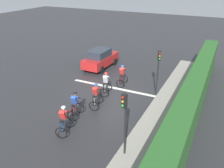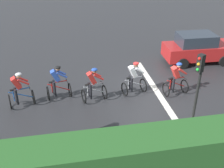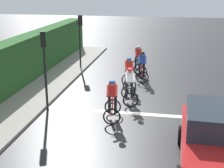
% 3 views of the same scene
% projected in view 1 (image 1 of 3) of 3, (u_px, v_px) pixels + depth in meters
% --- Properties ---
extents(ground_plane, '(80.00, 80.00, 0.00)m').
position_uv_depth(ground_plane, '(111.00, 90.00, 18.33)').
color(ground_plane, '#28282B').
extents(sidewalk_kerb, '(2.80, 21.94, 0.12)m').
position_uv_depth(sidewalk_kerb, '(168.00, 116.00, 14.75)').
color(sidewalk_kerb, gray).
rests_on(sidewalk_kerb, ground).
extents(stone_wall_low, '(0.44, 21.94, 0.56)m').
position_uv_depth(stone_wall_low, '(183.00, 117.00, 14.30)').
color(stone_wall_low, tan).
rests_on(stone_wall_low, ground).
extents(hedge_wall, '(1.10, 21.94, 2.45)m').
position_uv_depth(hedge_wall, '(190.00, 104.00, 13.79)').
color(hedge_wall, '#265623').
rests_on(hedge_wall, ground).
extents(road_marking_stop_line, '(7.00, 0.30, 0.01)m').
position_uv_depth(road_marking_stop_line, '(113.00, 88.00, 18.63)').
color(road_marking_stop_line, silver).
rests_on(road_marking_stop_line, ground).
extents(cyclist_lead, '(0.91, 1.21, 1.66)m').
position_uv_depth(cyclist_lead, '(64.00, 121.00, 12.97)').
color(cyclist_lead, black).
rests_on(cyclist_lead, ground).
extents(cyclist_second, '(0.84, 1.17, 1.66)m').
position_uv_depth(cyclist_second, '(75.00, 106.00, 14.48)').
color(cyclist_second, black).
rests_on(cyclist_second, ground).
extents(cyclist_mid, '(0.89, 1.20, 1.66)m').
position_uv_depth(cyclist_mid, '(96.00, 96.00, 15.58)').
color(cyclist_mid, black).
rests_on(cyclist_mid, ground).
extents(cyclist_fourth, '(0.90, 1.20, 1.66)m').
position_uv_depth(cyclist_fourth, '(106.00, 84.00, 17.32)').
color(cyclist_fourth, black).
rests_on(cyclist_fourth, ground).
extents(cyclist_trailing, '(0.83, 1.17, 1.66)m').
position_uv_depth(cyclist_trailing, '(122.00, 76.00, 18.74)').
color(cyclist_trailing, black).
rests_on(cyclist_trailing, ground).
extents(car_red, '(1.99, 4.15, 1.76)m').
position_uv_depth(car_red, '(100.00, 59.00, 22.36)').
color(car_red, '#B21E1E').
rests_on(car_red, ground).
extents(traffic_light_near_crossing, '(0.27, 0.29, 3.34)m').
position_uv_depth(traffic_light_near_crossing, '(158.00, 67.00, 16.54)').
color(traffic_light_near_crossing, black).
rests_on(traffic_light_near_crossing, ground).
extents(traffic_light_far_junction, '(0.26, 0.30, 3.34)m').
position_uv_depth(traffic_light_far_junction, '(125.00, 116.00, 10.73)').
color(traffic_light_far_junction, black).
rests_on(traffic_light_far_junction, ground).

